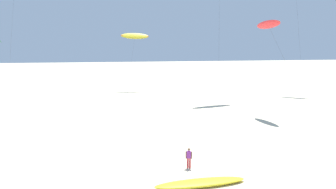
{
  "coord_description": "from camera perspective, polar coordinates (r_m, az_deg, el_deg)",
  "views": [
    {
      "loc": [
        -2.18,
        -7.68,
        9.68
      ],
      "look_at": [
        2.13,
        18.06,
        5.74
      ],
      "focal_mm": 39.48,
      "sensor_mm": 36.0,
      "label": 1
    }
  ],
  "objects": [
    {
      "name": "flying_kite_2",
      "position": [
        48.48,
        15.22,
        10.38
      ],
      "size": [
        3.98,
        9.46,
        12.28
      ],
      "color": "red",
      "rests_on": "ground"
    },
    {
      "name": "flying_kite_4",
      "position": [
        71.18,
        -5.15,
        8.98
      ],
      "size": [
        5.38,
        9.45,
        10.95
      ],
      "color": "yellow",
      "rests_on": "ground"
    },
    {
      "name": "grounded_kite_1",
      "position": [
        25.39,
        5.02,
        -13.42
      ],
      "size": [
        6.38,
        1.92,
        0.36
      ],
      "color": "yellow",
      "rests_on": "ground"
    },
    {
      "name": "person_near_left",
      "position": [
        28.22,
        3.24,
        -9.64
      ],
      "size": [
        0.48,
        0.3,
        1.57
      ],
      "color": "red",
      "rests_on": "ground"
    }
  ]
}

